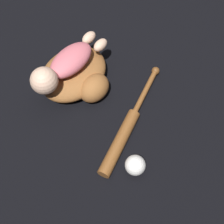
% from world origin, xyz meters
% --- Properties ---
extents(ground_plane, '(6.00, 6.00, 0.00)m').
position_xyz_m(ground_plane, '(0.00, 0.00, 0.00)').
color(ground_plane, black).
extents(baseball_glove, '(0.32, 0.30, 0.11)m').
position_xyz_m(baseball_glove, '(0.03, -0.03, 0.05)').
color(baseball_glove, '#935B2D').
rests_on(baseball_glove, ground).
extents(baby_figure, '(0.38, 0.12, 0.11)m').
position_xyz_m(baby_figure, '(0.07, -0.05, 0.15)').
color(baby_figure, '#D16670').
rests_on(baby_figure, baseball_glove).
extents(baseball_bat, '(0.54, 0.16, 0.05)m').
position_xyz_m(baseball_bat, '(0.09, 0.28, 0.02)').
color(baseball_bat, brown).
rests_on(baseball_bat, ground).
extents(baseball, '(0.08, 0.08, 0.08)m').
position_xyz_m(baseball, '(0.19, 0.40, 0.04)').
color(baseball, white).
rests_on(baseball, ground).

